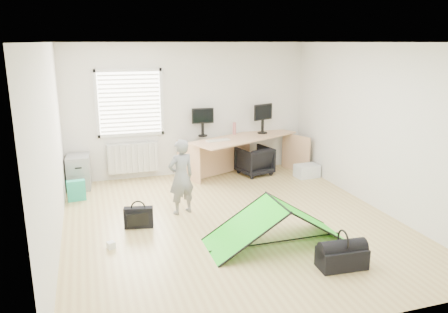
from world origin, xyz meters
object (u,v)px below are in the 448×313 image
object	(u,v)px
laptop_bag	(139,217)
duffel_bag	(342,258)
thermos	(234,128)
person	(181,177)
monitor_right	(263,123)
storage_crate	(307,171)
filing_cabinet	(79,172)
office_chair	(254,161)
monitor_left	(203,126)
kite	(277,223)
desk	(244,156)

from	to	relation	value
laptop_bag	duffel_bag	xyz separation A→B (m)	(2.24, -1.98, -0.03)
thermos	person	size ratio (longest dim) A/B	0.21
monitor_right	storage_crate	xyz separation A→B (m)	(0.70, -0.75, -0.92)
filing_cabinet	storage_crate	bearing A→B (deg)	-4.95
office_chair	duffel_bag	xyz separation A→B (m)	(-0.41, -3.99, -0.17)
duffel_bag	person	bearing A→B (deg)	126.26
storage_crate	laptop_bag	distance (m)	3.92
filing_cabinet	office_chair	world-z (taller)	filing_cabinet
monitor_right	person	world-z (taller)	monitor_right
office_chair	laptop_bag	bearing A→B (deg)	23.11
storage_crate	duffel_bag	bearing A→B (deg)	-111.53
thermos	monitor_right	bearing A→B (deg)	-6.91
duffel_bag	monitor_left	bearing A→B (deg)	101.61
kite	laptop_bag	xyz separation A→B (m)	(-1.76, 1.11, -0.14)
desk	monitor_left	xyz separation A→B (m)	(-0.80, 0.33, 0.62)
desk	person	bearing A→B (deg)	-159.87
filing_cabinet	duffel_bag	size ratio (longest dim) A/B	1.08
laptop_bag	duffel_bag	bearing A→B (deg)	-29.54
filing_cabinet	duffel_bag	distance (m)	5.19
kite	desk	bearing A→B (deg)	78.20
kite	thermos	bearing A→B (deg)	81.11
monitor_right	office_chair	bearing A→B (deg)	-158.36
thermos	filing_cabinet	bearing A→B (deg)	-177.52
filing_cabinet	thermos	distance (m)	3.22
person	kite	xyz separation A→B (m)	(1.02, -1.48, -0.31)
thermos	duffel_bag	world-z (taller)	thermos
kite	laptop_bag	world-z (taller)	kite
monitor_right	office_chair	size ratio (longest dim) A/B	0.74
thermos	office_chair	distance (m)	0.80
monitor_left	desk	bearing A→B (deg)	-17.50
thermos	laptop_bag	bearing A→B (deg)	-134.75
filing_cabinet	person	world-z (taller)	person
office_chair	storage_crate	xyz separation A→B (m)	(0.96, -0.51, -0.16)
desk	thermos	distance (m)	0.63
filing_cabinet	office_chair	xyz separation A→B (m)	(3.50, -0.18, -0.03)
monitor_right	person	size ratio (longest dim) A/B	0.39
thermos	desk	bearing A→B (deg)	-68.85
laptop_bag	storage_crate	bearing A→B (deg)	34.52
monitor_right	duffel_bag	bearing A→B (deg)	-119.82
monitor_left	monitor_right	distance (m)	1.29
desk	monitor_left	bearing A→B (deg)	132.88
storage_crate	duffel_bag	xyz separation A→B (m)	(-1.37, -3.48, -0.00)
thermos	person	bearing A→B (deg)	-128.64
monitor_right	kite	bearing A→B (deg)	-129.75
person	desk	bearing A→B (deg)	-153.24
kite	storage_crate	bearing A→B (deg)	54.90
monitor_left	monitor_right	world-z (taller)	monitor_right
monitor_left	person	size ratio (longest dim) A/B	0.36
monitor_right	person	xyz separation A→B (m)	(-2.18, -1.89, -0.43)
laptop_bag	duffel_bag	distance (m)	2.99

